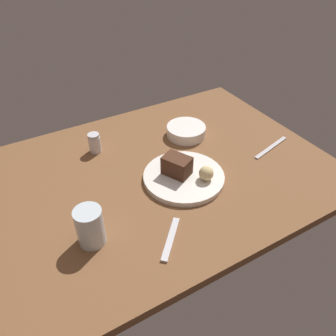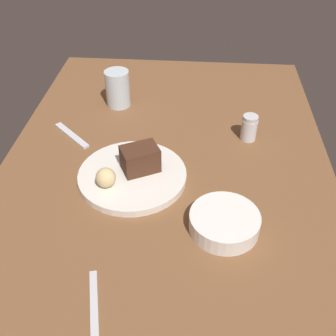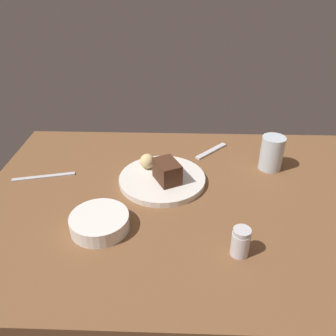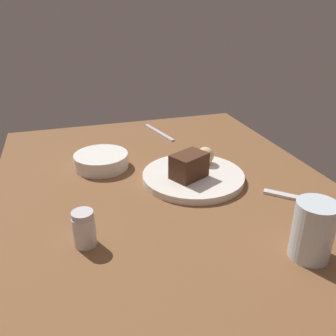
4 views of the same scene
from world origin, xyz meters
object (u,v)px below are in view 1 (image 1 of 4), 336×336
side_bowl (186,131)px  chocolate_cake_slice (177,166)px  butter_knife (271,147)px  dessert_spoon (171,239)px  salt_shaker (95,143)px  bread_roll (206,173)px  dessert_plate (184,177)px  water_glass (90,227)px

side_bowl → chocolate_cake_slice: bearing=50.7°
butter_knife → dessert_spoon: bearing=5.0°
chocolate_cake_slice → salt_shaker: bearing=-57.1°
bread_roll → side_bowl: size_ratio=0.32×
chocolate_cake_slice → bread_roll: (-6.52, 7.11, -0.80)cm
dessert_plate → bread_roll: size_ratio=5.59×
dessert_plate → water_glass: (34.62, 9.41, 4.65)cm
salt_shaker → dessert_spoon: (-2.84, 48.80, -3.23)cm
dessert_spoon → butter_knife: bearing=-27.5°
bread_roll → salt_shaker: salt_shaker is taller
salt_shaker → water_glass: size_ratio=0.65×
salt_shaker → water_glass: bearing=68.4°
water_glass → butter_knife: 72.45cm
bread_roll → dessert_spoon: bread_roll is taller
water_glass → dessert_spoon: size_ratio=0.74×
dessert_plate → dessert_spoon: size_ratio=1.75×
water_glass → side_bowl: (-49.31, -31.15, -3.55)cm
dessert_plate → dessert_spoon: 25.57cm
salt_shaker → dessert_spoon: 48.99cm
chocolate_cake_slice → side_bowl: bearing=-129.3°
chocolate_cake_slice → butter_knife: (-38.76, 3.02, -4.71)cm
dessert_plate → dessert_spoon: (16.45, 19.57, -0.55)cm
bread_roll → side_bowl: 28.80cm
dessert_spoon → butter_knife: dessert_spoon is taller
chocolate_cake_slice → side_bowl: chocolate_cake_slice is taller
chocolate_cake_slice → bread_roll: size_ratio=1.84×
dessert_plate → butter_knife: 37.20cm
chocolate_cake_slice → dessert_spoon: bearing=55.2°
water_glass → salt_shaker: bearing=-111.6°
bread_roll → salt_shaker: size_ratio=0.65×
dessert_spoon → dessert_plate: bearing=3.5°
salt_shaker → side_bowl: size_ratio=0.49×
water_glass → side_bowl: 58.44cm
salt_shaker → butter_knife: 64.21cm
bread_roll → chocolate_cake_slice: bearing=-47.5°
side_bowl → water_glass: bearing=32.3°
dessert_spoon → butter_knife: size_ratio=0.79×
dessert_plate → butter_knife: dessert_plate is taller
chocolate_cake_slice → butter_knife: chocolate_cake_slice is taller
butter_knife → bread_roll: bearing=-6.7°
dessert_plate → side_bowl: side_bowl is taller
salt_shaker → side_bowl: 34.84cm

